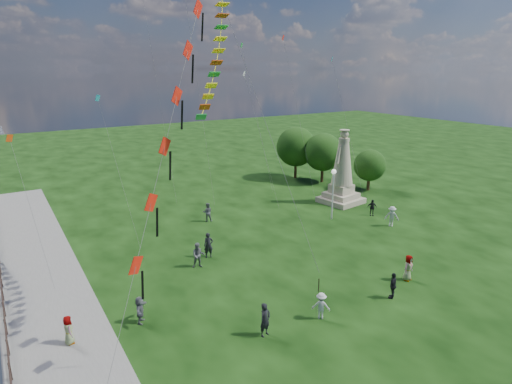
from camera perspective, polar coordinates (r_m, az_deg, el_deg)
waterfront at (r=27.77m, az=-28.06°, el=-15.02°), size 200.00×200.00×1.51m
statue at (r=44.72m, az=11.41°, el=2.14°), size 4.21×4.21×7.59m
lamppost at (r=39.37m, az=10.26°, el=1.12°), size 0.44×0.44×4.73m
tree_row at (r=52.72m, az=8.26°, el=5.33°), size 7.92×13.28×6.49m
person_0 at (r=23.08m, az=1.23°, el=-16.66°), size 0.77×0.61×1.85m
person_1 at (r=30.39m, az=-7.70°, el=-8.36°), size 1.02×0.83×1.82m
person_2 at (r=24.78m, az=8.67°, el=-14.77°), size 1.09×1.06×1.55m
person_3 at (r=27.68m, az=17.81°, el=-11.78°), size 1.09×0.90×1.66m
person_4 at (r=30.12m, az=19.61°, el=-9.50°), size 0.95×0.70×1.75m
person_5 at (r=24.98m, az=-15.19°, el=-14.91°), size 1.26×1.57×1.56m
person_6 at (r=31.84m, az=-6.34°, el=-7.06°), size 0.78×0.62×1.88m
person_7 at (r=39.16m, az=-6.48°, el=-2.68°), size 0.99×0.83×1.75m
person_8 at (r=39.57m, az=17.64°, el=-3.10°), size 1.23×1.30×1.83m
person_9 at (r=41.91m, az=15.21°, el=-2.01°), size 1.02×0.96×1.59m
person_10 at (r=24.37m, az=-23.70°, el=-16.69°), size 0.49×0.77×1.52m
red_kite_train at (r=21.43m, az=-11.34°, el=8.26°), size 9.20×9.35×17.11m
small_kites at (r=42.88m, az=-5.98°, el=16.29°), size 32.53×17.90×27.86m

